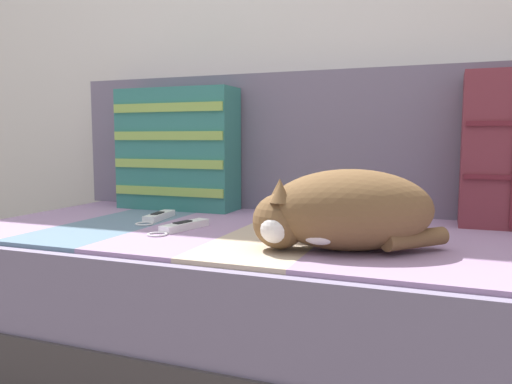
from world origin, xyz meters
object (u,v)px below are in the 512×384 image
Objects in this scene: throw_pillow_striped at (177,149)px; game_remote_far at (183,226)px; couch at (289,302)px; game_remote_near at (158,217)px; sleeping_cat at (340,212)px.

throw_pillow_striped reaches higher than game_remote_far.
couch is at bearing 25.48° from game_remote_far.
game_remote_near is at bearing 141.76° from game_remote_far.
game_remote_far is at bearing -58.56° from throw_pillow_striped.
game_remote_far reaches higher than couch.
game_remote_near is (0.06, -0.22, -0.19)m from throw_pillow_striped.
sleeping_cat is 1.91× the size of game_remote_far.
throw_pillow_striped reaches higher than game_remote_near.
game_remote_near is (-0.39, -0.00, 0.21)m from couch.
couch is 8.83× the size of game_remote_near.
throw_pillow_striped is 0.30m from game_remote_near.
sleeping_cat is (0.18, -0.21, 0.28)m from couch.
game_remote_far is (-0.25, -0.12, 0.21)m from couch.
game_remote_far is at bearing 167.87° from sleeping_cat.
throw_pillow_striped is 0.44m from game_remote_far.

